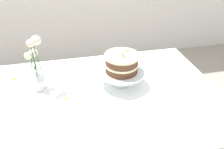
# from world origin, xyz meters

# --- Properties ---
(dining_table) EXTENTS (1.40, 1.00, 0.74)m
(dining_table) POSITION_xyz_m (0.00, -0.02, 0.65)
(dining_table) COLOR white
(dining_table) RESTS_ON ground
(linen_napkin) EXTENTS (0.33, 0.33, 0.00)m
(linen_napkin) POSITION_xyz_m (0.12, 0.08, 0.74)
(linen_napkin) COLOR white
(linen_napkin) RESTS_ON dining_table
(cake_stand) EXTENTS (0.29, 0.29, 0.10)m
(cake_stand) POSITION_xyz_m (0.12, 0.08, 0.82)
(cake_stand) COLOR silver
(cake_stand) RESTS_ON linen_napkin
(layer_cake) EXTENTS (0.21, 0.21, 0.12)m
(layer_cake) POSITION_xyz_m (0.12, 0.08, 0.90)
(layer_cake) COLOR brown
(layer_cake) RESTS_ON cake_stand
(flower_vase) EXTENTS (0.11, 0.11, 0.35)m
(flower_vase) POSITION_xyz_m (-0.38, 0.15, 0.88)
(flower_vase) COLOR silver
(flower_vase) RESTS_ON dining_table
(loose_petal_0) EXTENTS (0.04, 0.04, 0.01)m
(loose_petal_0) POSITION_xyz_m (-0.23, 0.01, 0.74)
(loose_petal_0) COLOR yellow
(loose_petal_0) RESTS_ON dining_table
(loose_petal_1) EXTENTS (0.05, 0.05, 0.00)m
(loose_petal_1) POSITION_xyz_m (-0.56, 0.29, 0.74)
(loose_petal_1) COLOR orange
(loose_petal_1) RESTS_ON dining_table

